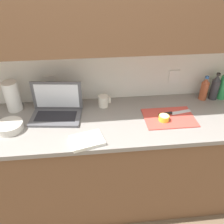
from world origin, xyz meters
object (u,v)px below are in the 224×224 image
Objects in this scene: laptop at (56,108)px; measuring_cup at (103,101)px; lemon_half_cut at (164,118)px; bottle_green_soda at (204,89)px; bowl_white at (10,126)px; bottle_oil_tall at (215,87)px; bottle_water_clear at (224,85)px; cutting_board at (169,118)px; paper_towel_roll at (12,96)px; knife at (169,113)px.

laptop is 0.39m from measuring_cup.
lemon_half_cut is 0.52m from bottle_green_soda.
bottle_oil_tall is at bearing 9.26° from bowl_white.
bottle_oil_tall is (0.09, 0.00, 0.01)m from bottle_green_soda.
laptop is 3.94× the size of measuring_cup.
lemon_half_cut is 1.14m from bowl_white.
bottle_oil_tall is 0.08m from bottle_water_clear.
bottle_water_clear is 1.48× the size of bowl_white.
paper_towel_roll reaches higher than cutting_board.
bottle_oil_tall is at bearing 1.40° from measuring_cup.
lemon_half_cut is 0.32× the size of paper_towel_roll.
lemon_half_cut is 0.37× the size of bottle_green_soda.
bottle_oil_tall is at bearing -180.00° from bottle_water_clear.
knife is 0.54m from measuring_cup.
bottle_green_soda is (1.24, 0.12, 0.04)m from laptop.
laptop is 5.17× the size of lemon_half_cut.
bottle_green_soda is 2.08× the size of measuring_cup.
bottle_green_soda is 0.90× the size of bottle_oil_tall.
bottle_green_soda is (0.38, 0.25, 0.09)m from cutting_board.
measuring_cup reaches higher than cutting_board.
lemon_half_cut is 0.60m from bottle_oil_tall.
bottle_oil_tall is 1.68m from bowl_white.
measuring_cup is at bearing 149.11° from knife.
knife is 1.25m from paper_towel_roll.
cutting_board is 0.61m from bottle_water_clear.
bottle_green_soda is 0.77× the size of bottle_water_clear.
bottle_oil_tall is at bearing 11.81° from laptop.
measuring_cup is (-0.96, -0.02, -0.06)m from bottle_oil_tall.
bottle_oil_tall is 1.68m from paper_towel_roll.
knife is 0.58m from bottle_water_clear.
bottle_green_soda is at bearing -180.00° from bottle_oil_tall.
measuring_cup is 0.74m from bowl_white.
knife is at bearing 0.59° from laptop.
bowl_white is at bearing 179.26° from lemon_half_cut.
bottle_oil_tall is at bearing 14.67° from knife.
bottle_water_clear is at bearing 8.86° from bowl_white.
bottle_water_clear reaches higher than bowl_white.
bottle_water_clear is at bearing 1.30° from measuring_cup.
bottle_oil_tall is 2.31× the size of measuring_cup.
paper_towel_roll is (-0.72, 0.02, 0.08)m from measuring_cup.
knife is at bearing -9.90° from paper_towel_roll.
paper_towel_roll reaches higher than lemon_half_cut.
laptop reaches higher than bowl_white.
bowl_white reaches higher than lemon_half_cut.
cutting_board is 1.79× the size of bottle_green_soda.
laptop is 0.89m from knife.
bottle_green_soda reaches higher than lemon_half_cut.
cutting_board is 0.46m from bottle_green_soda.
bottle_oil_tall is at bearing 28.32° from cutting_board.
laptop is 1.47× the size of knife.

